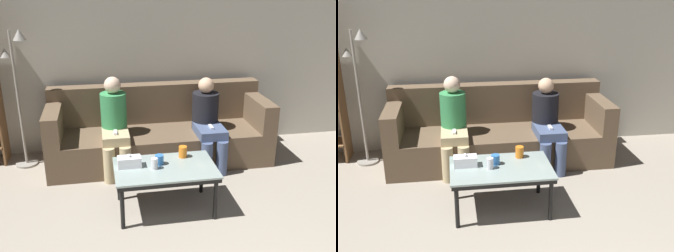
# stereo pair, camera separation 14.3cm
# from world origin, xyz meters

# --- Properties ---
(wall_back) EXTENTS (12.00, 0.06, 2.60)m
(wall_back) POSITION_xyz_m (0.00, 3.97, 1.30)
(wall_back) COLOR #B7B2A3
(wall_back) RESTS_ON ground_plane
(couch) EXTENTS (2.65, 0.86, 0.90)m
(couch) POSITION_xyz_m (0.00, 3.47, 0.33)
(couch) COLOR brown
(couch) RESTS_ON ground_plane
(coffee_table) EXTENTS (0.96, 0.61, 0.46)m
(coffee_table) POSITION_xyz_m (-0.13, 2.31, 0.41)
(coffee_table) COLOR #8C9E99
(coffee_table) RESTS_ON ground_plane
(cup_near_left) EXTENTS (0.08, 0.08, 0.11)m
(cup_near_left) POSITION_xyz_m (0.08, 2.49, 0.52)
(cup_near_left) COLOR orange
(cup_near_left) RESTS_ON coffee_table
(cup_near_right) EXTENTS (0.08, 0.08, 0.10)m
(cup_near_right) POSITION_xyz_m (-0.17, 2.37, 0.51)
(cup_near_right) COLOR #3372BF
(cup_near_right) RESTS_ON coffee_table
(cup_far_center) EXTENTS (0.06, 0.06, 0.11)m
(cup_far_center) POSITION_xyz_m (-0.23, 2.29, 0.51)
(cup_far_center) COLOR silver
(cup_far_center) RESTS_ON coffee_table
(tissue_box) EXTENTS (0.22, 0.12, 0.13)m
(tissue_box) POSITION_xyz_m (-0.46, 2.37, 0.51)
(tissue_box) COLOR white
(tissue_box) RESTS_ON coffee_table
(standing_lamp) EXTENTS (0.31, 0.26, 1.62)m
(standing_lamp) POSITION_xyz_m (-1.60, 3.60, 0.99)
(standing_lamp) COLOR gray
(standing_lamp) RESTS_ON ground_plane
(seated_person_left_end) EXTENTS (0.31, 0.62, 1.10)m
(seated_person_left_end) POSITION_xyz_m (-0.55, 3.25, 0.58)
(seated_person_left_end) COLOR tan
(seated_person_left_end) RESTS_ON ground_plane
(seated_person_mid_left) EXTENTS (0.32, 0.67, 1.04)m
(seated_person_mid_left) POSITION_xyz_m (0.55, 3.24, 0.55)
(seated_person_mid_left) COLOR #47567A
(seated_person_mid_left) RESTS_ON ground_plane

